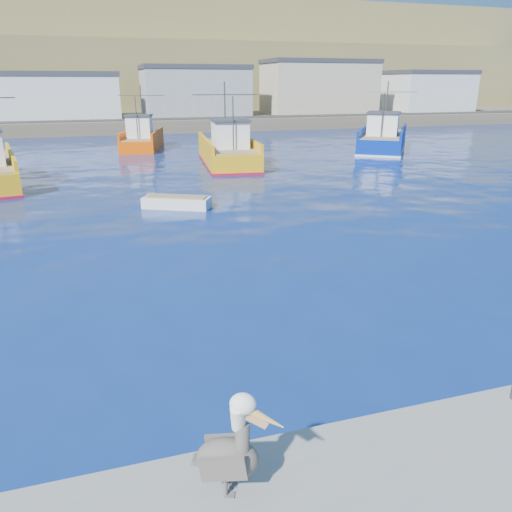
# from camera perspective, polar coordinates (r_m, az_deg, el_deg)

# --- Properties ---
(ground) EXTENTS (260.00, 260.00, 0.00)m
(ground) POSITION_cam_1_polar(r_m,az_deg,el_deg) (12.55, 5.83, -11.55)
(ground) COLOR #071555
(ground) RESTS_ON ground
(dock_bollards) EXTENTS (36.20, 0.20, 0.30)m
(dock_bollards) POSITION_cam_1_polar(r_m,az_deg,el_deg) (9.99, 17.24, -16.96)
(dock_bollards) COLOR #4C4C4C
(dock_bollards) RESTS_ON dock
(far_shore) EXTENTS (200.00, 81.00, 24.00)m
(far_shore) POSITION_cam_1_polar(r_m,az_deg,el_deg) (119.17, -16.15, 19.84)
(far_shore) COLOR brown
(far_shore) RESTS_ON ground
(trawler_yellow_b) EXTENTS (5.26, 11.49, 6.50)m
(trawler_yellow_b) POSITION_cam_1_polar(r_m,az_deg,el_deg) (41.49, -3.22, 11.82)
(trawler_yellow_b) COLOR #E4A111
(trawler_yellow_b) RESTS_ON ground
(trawler_blue) EXTENTS (9.92, 11.77, 6.55)m
(trawler_blue) POSITION_cam_1_polar(r_m,az_deg,el_deg) (52.05, 14.29, 12.82)
(trawler_blue) COLOR #01218C
(trawler_blue) RESTS_ON ground
(boat_orange) EXTENTS (5.21, 9.19, 6.13)m
(boat_orange) POSITION_cam_1_polar(r_m,az_deg,el_deg) (52.61, -12.91, 12.98)
(boat_orange) COLOR #EF4C02
(boat_orange) RESTS_ON ground
(skiff_mid) EXTENTS (3.75, 2.74, 0.78)m
(skiff_mid) POSITION_cam_1_polar(r_m,az_deg,el_deg) (27.24, -9.04, 5.98)
(skiff_mid) COLOR silver
(skiff_mid) RESTS_ON ground
(skiff_far) EXTENTS (3.25, 4.13, 0.87)m
(skiff_far) POSITION_cam_1_polar(r_m,az_deg,el_deg) (54.49, 15.17, 12.19)
(skiff_far) COLOR silver
(skiff_far) RESTS_ON ground
(pelican) EXTENTS (1.38, 0.88, 1.74)m
(pelican) POSITION_cam_1_polar(r_m,az_deg,el_deg) (7.95, -2.90, -21.33)
(pelican) COLOR #595451
(pelican) RESTS_ON dock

